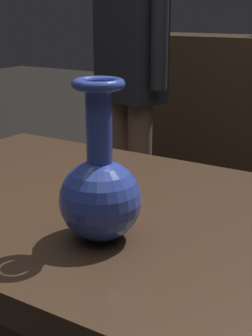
% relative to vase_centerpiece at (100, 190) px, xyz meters
% --- Properties ---
extents(vase_centerpiece, '(0.13, 0.13, 0.25)m').
position_rel_vase_centerpiece_xyz_m(vase_centerpiece, '(0.00, 0.00, 0.00)').
color(vase_centerpiece, '#2D429E').
rests_on(vase_centerpiece, display_plinth).
extents(visitor_near_left, '(0.44, 0.29, 1.52)m').
position_rel_vase_centerpiece_xyz_m(visitor_near_left, '(-0.74, 1.29, 0.01)').
color(visitor_near_left, brown).
rests_on(visitor_near_left, ground_plane).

